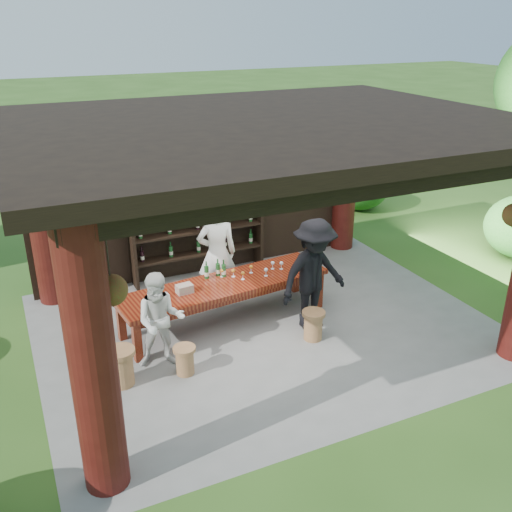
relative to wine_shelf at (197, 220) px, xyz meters
name	(u,v)px	position (x,y,z in m)	size (l,w,h in m)	color
ground	(266,326)	(0.32, -2.45, -1.19)	(90.00, 90.00, 0.00)	#2D5119
pavilion	(255,200)	(0.31, -2.02, 0.94)	(7.50, 6.00, 3.60)	slate
wine_shelf	(197,220)	(0.00, 0.00, 0.00)	(2.69, 0.41, 2.37)	black
tasting_table	(225,289)	(-0.25, -2.02, -0.55)	(3.74, 1.33, 0.75)	#50130B
stool_near_left	(185,360)	(-1.36, -3.19, -0.95)	(0.34, 0.34, 0.44)	#92623A
stool_near_right	(313,324)	(0.85, -3.13, -0.92)	(0.38, 0.38, 0.50)	#92623A
stool_far_left	(121,366)	(-2.26, -3.07, -0.89)	(0.43, 0.43, 0.57)	#92623A
host	(217,254)	(-0.09, -1.29, -0.21)	(0.71, 0.47, 1.95)	white
guest_woman	(161,320)	(-1.58, -2.81, -0.44)	(0.73, 0.57, 1.50)	silver
guest_man	(314,275)	(1.03, -2.78, -0.22)	(1.25, 0.72, 1.93)	black
table_bottles	(216,268)	(-0.29, -1.73, -0.28)	(0.37, 0.16, 0.31)	#194C1E
table_glasses	(253,270)	(0.33, -1.91, -0.36)	(1.13, 0.35, 0.15)	silver
napkin_basket	(184,289)	(-0.97, -2.09, -0.37)	(0.26, 0.18, 0.14)	#BF6672
shrubs	(349,260)	(2.45, -1.70, -0.65)	(13.72, 8.91, 1.36)	#194C14
trees	(396,99)	(3.97, -0.75, 2.18)	(22.42, 10.29, 4.80)	#3F2819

